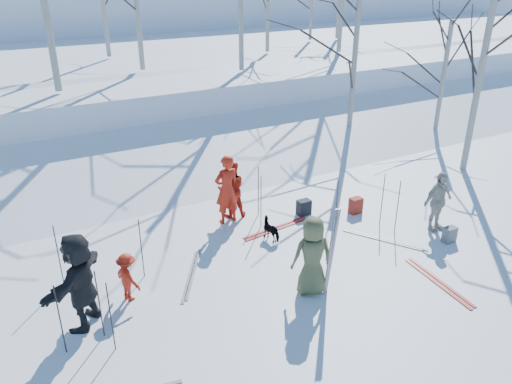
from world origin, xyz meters
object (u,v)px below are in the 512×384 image
dog (272,229)px  skier_cream_east (438,201)px  skier_red_north (227,189)px  skier_red_seated (128,277)px  backpack_grey (450,235)px  skier_redor_behind (232,190)px  backpack_red (356,205)px  skier_grey_west (80,281)px  backpack_dark (304,207)px  skier_olive_center (312,256)px

dog → skier_cream_east: bearing=145.2°
skier_red_north → skier_cream_east: (4.27, -2.80, -0.14)m
skier_red_seated → backpack_grey: 7.31m
skier_redor_behind → dog: bearing=119.1°
skier_red_north → backpack_grey: (4.09, -3.43, -0.70)m
skier_redor_behind → backpack_red: skier_redor_behind is taller
skier_grey_west → backpack_grey: size_ratio=4.80×
skier_red_seated → skier_redor_behind: bearing=-77.2°
skier_cream_east → backpack_dark: bearing=136.4°
dog → backpack_grey: bearing=136.2°
skier_grey_west → backpack_dark: (5.86, 1.69, -0.71)m
skier_redor_behind → dog: size_ratio=2.45×
skier_red_seated → dog: (3.60, 0.67, -0.24)m
skier_olive_center → skier_cream_east: bearing=-157.2°
skier_olive_center → skier_redor_behind: skier_olive_center is taller
dog → backpack_dark: 1.53m
skier_redor_behind → skier_cream_east: skier_cream_east is taller
skier_red_north → dog: skier_red_north is taller
backpack_red → skier_red_north: bearing=159.3°
skier_grey_west → dog: 4.65m
skier_olive_center → backpack_dark: size_ratio=4.10×
skier_red_north → skier_cream_east: 5.11m
skier_cream_east → backpack_grey: bearing=-106.6°
skier_olive_center → skier_redor_behind: 3.69m
skier_olive_center → skier_red_north: skier_red_north is taller
skier_olive_center → skier_cream_east: 4.18m
skier_red_seated → skier_grey_west: skier_grey_west is taller
skier_redor_behind → skier_cream_east: size_ratio=0.99×
skier_redor_behind → skier_red_seated: size_ratio=1.49×
skier_cream_east → dog: (-3.73, 1.51, -0.49)m
backpack_grey → dog: bearing=149.0°
skier_redor_behind → skier_grey_west: (-4.20, -2.52, 0.17)m
skier_olive_center → skier_red_north: size_ratio=0.92×
skier_red_north → backpack_dark: skier_red_north is taller
backpack_dark → backpack_grey: bearing=-52.2°
skier_redor_behind → skier_red_seated: skier_redor_behind is taller
dog → backpack_red: (2.60, 0.11, -0.05)m
skier_red_north → skier_red_seated: 3.66m
backpack_dark → backpack_red: bearing=-25.1°
skier_red_north → backpack_grey: bearing=137.5°
backpack_grey → skier_olive_center: bearing=-179.4°
skier_red_seated → skier_olive_center: bearing=-135.8°
skier_red_north → dog: 1.54m
skier_red_seated → backpack_red: size_ratio=2.36×
backpack_red → skier_grey_west: bearing=-171.1°
backpack_grey → backpack_dark: 3.57m
skier_olive_center → backpack_dark: 3.42m
skier_grey_west → backpack_grey: bearing=122.6°
skier_redor_behind → dog: (0.29, -1.52, -0.49)m
skier_grey_west → skier_redor_behind: bearing=161.6°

